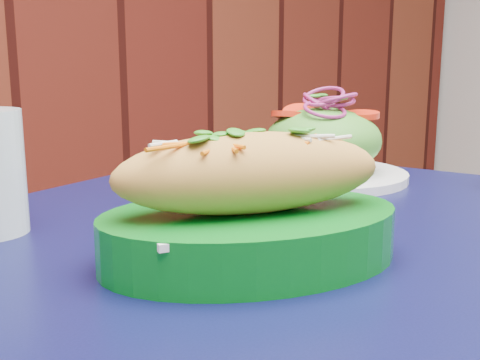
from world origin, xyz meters
TOP-DOWN VIEW (x-y plane):
  - cafe_table at (-0.26, 1.38)m, footprint 1.00×1.00m
  - banh_mi_basket at (-0.37, 1.37)m, footprint 0.30×0.25m
  - salad_plate at (-0.06, 1.57)m, footprint 0.24×0.24m

SIDE VIEW (x-z plane):
  - cafe_table at x=-0.26m, z-range 0.29..1.04m
  - banh_mi_basket at x=-0.37m, z-range 0.74..0.86m
  - salad_plate at x=-0.06m, z-range 0.74..0.86m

